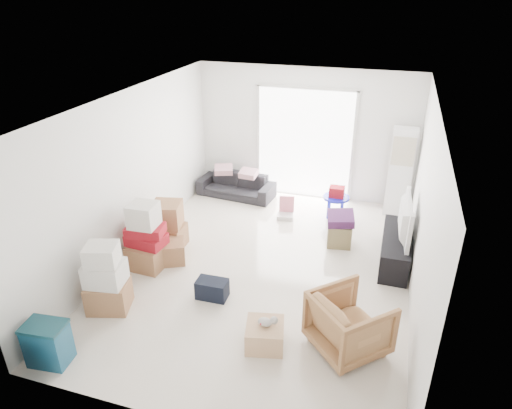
{
  "coord_description": "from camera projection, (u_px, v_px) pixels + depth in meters",
  "views": [
    {
      "loc": [
        1.7,
        -5.91,
        4.17
      ],
      "look_at": [
        -0.19,
        0.2,
        1.03
      ],
      "focal_mm": 32.0,
      "sensor_mm": 36.0,
      "label": 1
    }
  ],
  "objects": [
    {
      "name": "wood_crate",
      "position": [
        265.0,
        335.0,
        5.75
      ],
      "size": [
        0.56,
        0.56,
        0.31
      ],
      "primitive_type": "cube",
      "rotation": [
        0.0,
        0.0,
        0.22
      ],
      "color": "tan",
      "rests_on": "room_shell"
    },
    {
      "name": "box_stack_c",
      "position": [
        168.0,
        225.0,
        7.82
      ],
      "size": [
        0.56,
        0.56,
        0.82
      ],
      "rotation": [
        0.0,
        0.0,
        0.15
      ],
      "color": "#996745",
      "rests_on": "room_shell"
    },
    {
      "name": "box_stack_b",
      "position": [
        146.0,
        240.0,
        7.22
      ],
      "size": [
        0.63,
        0.58,
        1.12
      ],
      "rotation": [
        0.0,
        0.0,
        0.02
      ],
      "color": "#996745",
      "rests_on": "room_shell"
    },
    {
      "name": "sliding_door",
      "position": [
        305.0,
        139.0,
        9.37
      ],
      "size": [
        2.1,
        0.04,
        2.33
      ],
      "color": "white",
      "rests_on": "room_shell"
    },
    {
      "name": "duffel_bag",
      "position": [
        212.0,
        289.0,
        6.63
      ],
      "size": [
        0.45,
        0.28,
        0.29
      ],
      "primitive_type": "cube",
      "rotation": [
        0.0,
        0.0,
        0.02
      ],
      "color": "black",
      "rests_on": "room_shell"
    },
    {
      "name": "plush_bunny",
      "position": [
        267.0,
        322.0,
        5.65
      ],
      "size": [
        0.25,
        0.15,
        0.13
      ],
      "rotation": [
        0.0,
        0.0,
        0.27
      ],
      "color": "#B2ADA8",
      "rests_on": "wood_crate"
    },
    {
      "name": "room_shell",
      "position": [
        264.0,
        192.0,
        6.77
      ],
      "size": [
        4.98,
        6.48,
        3.18
      ],
      "color": "silver",
      "rests_on": "ground"
    },
    {
      "name": "armchair",
      "position": [
        350.0,
        321.0,
        5.59
      ],
      "size": [
        1.13,
        1.13,
        0.85
      ],
      "primitive_type": "imported",
      "rotation": [
        0.0,
        0.0,
        2.34
      ],
      "color": "tan",
      "rests_on": "room_shell"
    },
    {
      "name": "tv_console",
      "position": [
        395.0,
        249.0,
        7.44
      ],
      "size": [
        0.44,
        1.46,
        0.49
      ],
      "primitive_type": "cube",
      "color": "black",
      "rests_on": "room_shell"
    },
    {
      "name": "ac_tower",
      "position": [
        400.0,
        172.0,
        8.73
      ],
      "size": [
        0.45,
        0.3,
        1.75
      ],
      "primitive_type": "cube",
      "color": "white",
      "rests_on": "room_shell"
    },
    {
      "name": "sofa",
      "position": [
        236.0,
        182.0,
        9.72
      ],
      "size": [
        1.67,
        0.63,
        0.64
      ],
      "primitive_type": "imported",
      "rotation": [
        0.0,
        0.0,
        -0.1
      ],
      "color": "#242429",
      "rests_on": "room_shell"
    },
    {
      "name": "blanket",
      "position": [
        341.0,
        220.0,
        7.83
      ],
      "size": [
        0.52,
        0.52,
        0.14
      ],
      "primitive_type": "cube",
      "rotation": [
        0.0,
        0.0,
        0.18
      ],
      "color": "#4A2255",
      "rests_on": "ottoman"
    },
    {
      "name": "box_stack_a",
      "position": [
        106.0,
        281.0,
        6.28
      ],
      "size": [
        0.66,
        0.6,
        1.02
      ],
      "rotation": [
        0.0,
        0.0,
        0.22
      ],
      "color": "#996745",
      "rests_on": "room_shell"
    },
    {
      "name": "pillow_left",
      "position": [
        223.0,
        163.0,
        9.64
      ],
      "size": [
        0.5,
        0.45,
        0.13
      ],
      "primitive_type": "cube",
      "rotation": [
        0.0,
        0.0,
        0.37
      ],
      "color": "#C18C99",
      "rests_on": "sofa"
    },
    {
      "name": "toy_walker",
      "position": [
        286.0,
        211.0,
        8.92
      ],
      "size": [
        0.35,
        0.32,
        0.41
      ],
      "rotation": [
        0.0,
        0.0,
        0.18
      ],
      "color": "silver",
      "rests_on": "room_shell"
    },
    {
      "name": "loose_box",
      "position": [
        171.0,
        251.0,
        7.48
      ],
      "size": [
        0.58,
        0.58,
        0.36
      ],
      "primitive_type": "cube",
      "rotation": [
        0.0,
        0.0,
        0.46
      ],
      "color": "#996745",
      "rests_on": "room_shell"
    },
    {
      "name": "kids_table",
      "position": [
        336.0,
        196.0,
        8.78
      ],
      "size": [
        0.51,
        0.51,
        0.64
      ],
      "rotation": [
        0.0,
        0.0,
        0.32
      ],
      "color": "#141ACC",
      "rests_on": "room_shell"
    },
    {
      "name": "pillow_right",
      "position": [
        248.0,
        168.0,
        9.44
      ],
      "size": [
        0.33,
        0.27,
        0.11
      ],
      "primitive_type": "cube",
      "rotation": [
        0.0,
        0.0,
        -0.09
      ],
      "color": "#C18C99",
      "rests_on": "sofa"
    },
    {
      "name": "ottoman",
      "position": [
        339.0,
        234.0,
        7.95
      ],
      "size": [
        0.46,
        0.46,
        0.4
      ],
      "primitive_type": "cube",
      "rotation": [
        0.0,
        0.0,
        0.15
      ],
      "color": "olive",
      "rests_on": "room_shell"
    },
    {
      "name": "storage_bins",
      "position": [
        48.0,
        343.0,
        5.44
      ],
      "size": [
        0.52,
        0.39,
        0.57
      ],
      "rotation": [
        0.0,
        0.0,
        0.1
      ],
      "color": "navy",
      "rests_on": "room_shell"
    },
    {
      "name": "television",
      "position": [
        398.0,
        232.0,
        7.3
      ],
      "size": [
        0.71,
        1.16,
        0.15
      ],
      "primitive_type": "imported",
      "rotation": [
        0.0,
        0.0,
        1.63
      ],
      "color": "black",
      "rests_on": "tv_console"
    }
  ]
}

